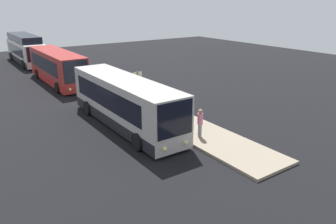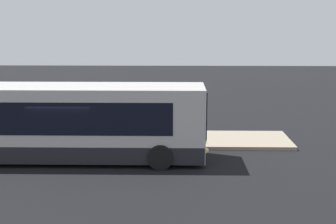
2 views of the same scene
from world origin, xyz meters
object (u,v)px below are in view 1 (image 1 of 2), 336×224
at_px(bus_second, 57,67).
at_px(passenger_boarding, 185,107).
at_px(bus_third, 26,50).
at_px(suitcase, 180,112).
at_px(passenger_with_bags, 200,122).
at_px(passenger_waiting, 174,109).
at_px(bus_lead, 124,103).
at_px(sign_post, 138,86).

height_order(bus_second, passenger_boarding, bus_second).
bearing_deg(bus_third, suitcase, 7.38).
xyz_separation_m(bus_second, passenger_with_bags, (18.75, 2.52, -0.43)).
bearing_deg(bus_second, passenger_waiting, 9.08).
height_order(passenger_boarding, suitcase, passenger_boarding).
distance_m(bus_third, passenger_boarding, 29.23).
bearing_deg(suitcase, bus_lead, -105.97).
relative_size(passenger_waiting, suitcase, 2.13).
xyz_separation_m(passenger_boarding, suitcase, (-0.59, -0.02, -0.57)).
distance_m(passenger_boarding, suitcase, 0.82).
bearing_deg(passenger_boarding, passenger_waiting, 14.50).
height_order(bus_lead, suitcase, bus_lead).
distance_m(bus_third, suitcase, 28.66).
bearing_deg(bus_third, bus_second, -0.00).
height_order(bus_second, passenger_waiting, bus_second).
bearing_deg(bus_lead, sign_post, 133.82).
xyz_separation_m(bus_second, passenger_waiting, (16.11, 2.57, -0.42)).
bearing_deg(passenger_with_bags, sign_post, 43.93).
height_order(bus_second, bus_third, bus_third).
height_order(passenger_waiting, passenger_with_bags, passenger_waiting).
xyz_separation_m(bus_lead, bus_third, (-27.35, -0.00, 0.08)).
bearing_deg(passenger_boarding, suitcase, -89.82).
relative_size(bus_lead, sign_post, 4.02).
xyz_separation_m(bus_lead, bus_second, (-14.15, -0.00, -0.01)).
distance_m(passenger_boarding, passenger_with_bags, 3.19).
bearing_deg(bus_third, passenger_boarding, 7.26).
height_order(bus_second, suitcase, bus_second).
bearing_deg(sign_post, passenger_boarding, 21.54).
distance_m(bus_second, suitcase, 15.68).
height_order(bus_third, passenger_with_bags, bus_third).
xyz_separation_m(bus_lead, passenger_waiting, (1.96, 2.57, -0.42)).
xyz_separation_m(bus_third, passenger_waiting, (29.31, 2.57, -0.51)).
height_order(passenger_waiting, suitcase, passenger_waiting).
distance_m(bus_lead, sign_post, 3.08).
height_order(bus_lead, sign_post, bus_lead).
distance_m(bus_second, passenger_with_bags, 18.93).
relative_size(bus_lead, suitcase, 13.52).
distance_m(passenger_boarding, passenger_waiting, 1.17).
bearing_deg(passenger_boarding, sign_post, -69.89).
relative_size(bus_second, suitcase, 13.13).
relative_size(bus_third, passenger_boarding, 6.93).
bearing_deg(passenger_waiting, sign_post, -153.65).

